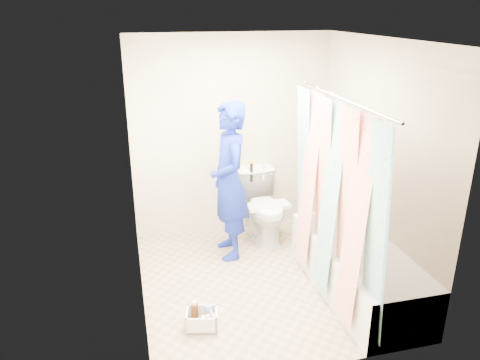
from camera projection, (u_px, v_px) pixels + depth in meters
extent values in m
plane|color=tan|center=(261.00, 280.00, 4.84)|extent=(2.60, 2.60, 0.00)
cube|color=silver|center=(265.00, 39.00, 4.00)|extent=(2.40, 2.60, 0.02)
cube|color=beige|center=(232.00, 136.00, 5.60)|extent=(2.40, 0.02, 2.40)
cube|color=beige|center=(317.00, 231.00, 3.24)|extent=(2.40, 0.02, 2.40)
cube|color=beige|center=(134.00, 182.00, 4.15)|extent=(0.02, 2.60, 2.40)
cube|color=beige|center=(377.00, 161.00, 4.70)|extent=(0.02, 2.60, 2.40)
cube|color=silver|center=(357.00, 270.00, 4.57)|extent=(0.70, 1.75, 0.50)
cube|color=white|center=(359.00, 251.00, 4.49)|extent=(0.58, 1.63, 0.06)
cylinder|color=silver|center=(339.00, 98.00, 3.90)|extent=(0.02, 1.90, 0.02)
cube|color=white|center=(331.00, 200.00, 4.22)|extent=(0.06, 1.75, 1.80)
imported|color=white|center=(264.00, 207.00, 5.59)|extent=(0.50, 0.83, 0.82)
cube|color=white|center=(268.00, 206.00, 5.45)|extent=(0.52, 0.25, 0.04)
cylinder|color=black|center=(251.00, 172.00, 5.63)|extent=(0.04, 0.04, 0.24)
cylinder|color=gold|center=(251.00, 162.00, 5.59)|extent=(0.07, 0.07, 0.03)
cylinder|color=white|center=(263.00, 172.00, 5.68)|extent=(0.03, 0.03, 0.20)
imported|color=#0F299F|center=(229.00, 182.00, 5.08)|extent=(0.44, 0.65, 1.76)
cube|color=white|center=(202.00, 326.00, 4.13)|extent=(0.32, 0.28, 0.03)
cube|color=white|center=(187.00, 320.00, 4.11)|extent=(0.07, 0.22, 0.16)
cube|color=white|center=(216.00, 319.00, 4.11)|extent=(0.07, 0.22, 0.16)
cube|color=white|center=(201.00, 327.00, 4.01)|extent=(0.27, 0.08, 0.16)
cube|color=white|center=(203.00, 312.00, 4.20)|extent=(0.27, 0.08, 0.16)
cylinder|color=#45240D|center=(195.00, 313.00, 4.13)|extent=(0.06, 0.06, 0.18)
cylinder|color=silver|center=(208.00, 313.00, 4.14)|extent=(0.06, 0.06, 0.16)
cylinder|color=beige|center=(204.00, 322.00, 4.07)|extent=(0.04, 0.04, 0.12)
cylinder|color=#45240D|center=(194.00, 326.00, 4.07)|extent=(0.05, 0.05, 0.05)
cylinder|color=gold|center=(194.00, 323.00, 4.05)|extent=(0.06, 0.06, 0.01)
imported|color=white|center=(211.00, 319.00, 4.07)|extent=(0.09, 0.09, 0.18)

